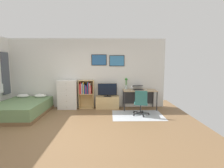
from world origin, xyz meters
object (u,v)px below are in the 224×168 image
at_px(dresser, 68,94).
at_px(tv_stand, 107,102).
at_px(bed, 22,108).
at_px(television, 107,90).
at_px(bamboo_vase, 126,83).
at_px(wine_glass, 132,87).
at_px(office_chair, 141,102).
at_px(laptop, 138,88).
at_px(bookshelf, 86,91).
at_px(computer_mouse, 146,90).
at_px(desk, 139,93).

xyz_separation_m(dresser, tv_stand, (1.53, 0.01, -0.32)).
height_order(bed, tv_stand, bed).
bearing_deg(television, dresser, 179.73).
relative_size(bamboo_vase, wine_glass, 2.46).
distance_m(office_chair, laptop, 1.00).
bearing_deg(office_chair, wine_glass, 114.44).
bearing_deg(bookshelf, laptop, -1.36).
distance_m(bookshelf, computer_mouse, 2.31).
height_order(bed, bamboo_vase, bamboo_vase).
distance_m(dresser, tv_stand, 1.56).
xyz_separation_m(tv_stand, desk, (1.23, -0.02, 0.37)).
distance_m(desk, office_chair, 0.93).
relative_size(bed, dresser, 1.84).
distance_m(bed, computer_mouse, 4.43).
bearing_deg(computer_mouse, bed, -170.78).
xyz_separation_m(tv_stand, bamboo_vase, (0.73, 0.12, 0.74)).
height_order(desk, bamboo_vase, bamboo_vase).
bearing_deg(tv_stand, television, -90.00).
relative_size(bookshelf, wine_glass, 6.10).
relative_size(bed, computer_mouse, 19.73).
bearing_deg(dresser, bamboo_vase, 3.40).
height_order(tv_stand, laptop, laptop).
xyz_separation_m(bed, tv_stand, (2.88, 0.82, 0.00)).
height_order(television, computer_mouse, television).
distance_m(desk, computer_mouse, 0.30).
distance_m(television, office_chair, 1.48).
bearing_deg(desk, tv_stand, 178.98).
relative_size(desk, laptop, 2.91).
bearing_deg(bamboo_vase, computer_mouse, -17.88).
bearing_deg(bookshelf, computer_mouse, -3.97).
relative_size(laptop, bamboo_vase, 0.97).
distance_m(bookshelf, television, 0.84).
relative_size(dresser, office_chair, 1.30).
distance_m(office_chair, computer_mouse, 0.94).
bearing_deg(laptop, bookshelf, 176.07).
bearing_deg(bed, tv_stand, 15.56).
relative_size(bed, bookshelf, 1.87).
xyz_separation_m(dresser, desk, (2.75, -0.01, 0.05)).
bearing_deg(desk, dresser, 179.86).
xyz_separation_m(television, laptop, (1.19, 0.02, 0.08)).
distance_m(tv_stand, office_chair, 1.48).
distance_m(dresser, computer_mouse, 3.00).
bearing_deg(tv_stand, dresser, -179.44).
distance_m(tv_stand, computer_mouse, 1.56).
xyz_separation_m(television, bamboo_vase, (0.73, 0.14, 0.25)).
distance_m(television, wine_glass, 0.94).
xyz_separation_m(bed, office_chair, (4.01, -0.11, 0.22)).
bearing_deg(dresser, television, -0.27).
relative_size(desk, bamboo_vase, 2.84).
bearing_deg(tv_stand, desk, -1.02).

